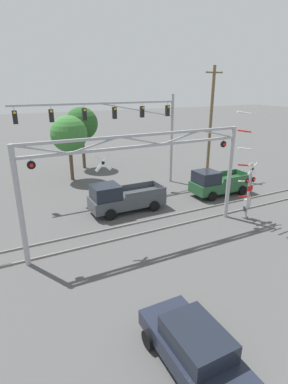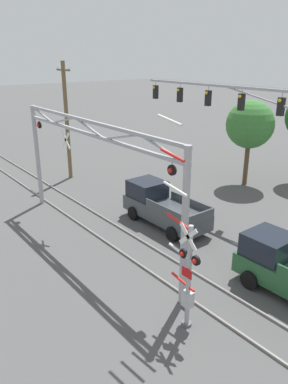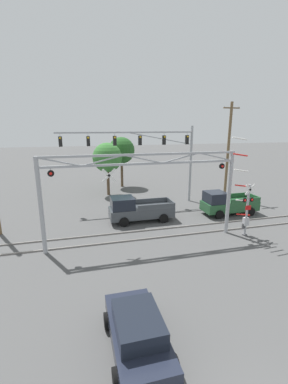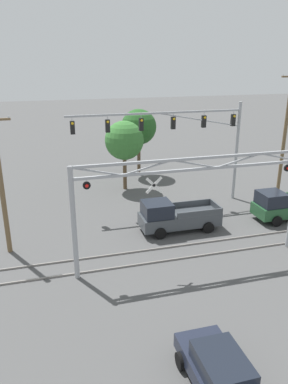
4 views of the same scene
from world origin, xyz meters
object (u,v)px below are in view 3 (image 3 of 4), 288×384
Objects in this scene: pickup_truck_lead at (137,210)px; background_tree_beyond_span at (121,151)px; traffic_signal_span at (153,148)px; sedan_waiting at (137,331)px; background_tree_far_left_verge at (107,158)px; pickup_truck_following at (226,203)px; crossing_gantry at (143,183)px; utility_pole_right at (228,150)px; crossing_signal_mast at (246,207)px.

pickup_truck_lead is 13.09m from background_tree_beyond_span.
traffic_signal_span is 3.23× the size of sedan_waiting.
background_tree_far_left_verge is at bearing 85.79° from sedan_waiting.
pickup_truck_lead is 0.83× the size of background_tree_beyond_span.
pickup_truck_lead and pickup_truck_following have the same top height.
background_tree_far_left_verge is (1.56, 21.16, 3.44)m from sedan_waiting.
pickup_truck_lead is at bearing -81.83° from background_tree_far_left_verge.
crossing_gantry is at bearing -94.88° from background_tree_beyond_span.
crossing_gantry is 9.75m from pickup_truck_following.
utility_pole_right is at bearing 59.71° from pickup_truck_following.
background_tree_far_left_verge is (-3.92, 4.54, -1.33)m from traffic_signal_span.
utility_pole_right reaches higher than pickup_truck_following.
crossing_signal_mast is 1.73× the size of sedan_waiting.
sedan_waiting is at bearing -141.62° from crossing_signal_mast.
utility_pole_right is 1.70× the size of background_tree_far_left_verge.
traffic_signal_span is (-4.04, 9.08, 3.39)m from crossing_signal_mast.
background_tree_far_left_verge is at bearing 120.30° from crossing_signal_mast.
crossing_signal_mast is 1.11× the size of background_tree_beyond_span.
background_tree_beyond_span is (-5.77, 17.24, 2.46)m from crossing_signal_mast.
pickup_truck_lead is (-2.64, -4.38, -4.55)m from traffic_signal_span.
crossing_signal_mast is 15.92m from background_tree_far_left_verge.
traffic_signal_span is 2.49× the size of pickup_truck_lead.
utility_pole_right reaches higher than crossing_gantry.
background_tree_far_left_verge is (-12.07, 4.47, -0.91)m from utility_pole_right.
pickup_truck_lead is 1.30× the size of sedan_waiting.
crossing_gantry is at bearing -97.19° from pickup_truck_lead.
crossing_gantry is 1.84× the size of crossing_signal_mast.
crossing_gantry is 7.48m from crossing_signal_mast.
crossing_signal_mast reaches higher than sedan_waiting.
traffic_signal_span reaches higher than background_tree_far_left_verge.
utility_pole_right is at bearing -39.33° from background_tree_beyond_span.
pickup_truck_lead is 8.01m from pickup_truck_following.
traffic_signal_span is 2.67× the size of pickup_truck_following.
background_tree_beyond_span reaches higher than sedan_waiting.
crossing_signal_mast reaches higher than crossing_gantry.
crossing_signal_mast reaches higher than pickup_truck_lead.
background_tree_far_left_verge is at bearing -121.24° from background_tree_beyond_span.
pickup_truck_following is 13.49m from background_tree_far_left_verge.
utility_pole_right is at bearing 22.43° from pickup_truck_lead.
traffic_signal_span reaches higher than pickup_truck_lead.
background_tree_beyond_span is (-1.73, 8.16, -0.93)m from traffic_signal_span.
utility_pole_right reaches higher than background_tree_far_left_verge.
crossing_signal_mast is at bearing -6.14° from crossing_gantry.
pickup_truck_following is at bearing -61.13° from background_tree_beyond_span.
crossing_gantry is at bearing -110.67° from traffic_signal_span.
sedan_waiting is 25.35m from background_tree_beyond_span.
background_tree_far_left_verge is (-2.19, -3.62, -0.40)m from background_tree_beyond_span.
background_tree_beyond_span is (-9.87, 8.09, -0.52)m from utility_pole_right.
crossing_signal_mast is at bearing -66.02° from traffic_signal_span.
pickup_truck_lead is (-6.68, 4.70, -1.17)m from crossing_signal_mast.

